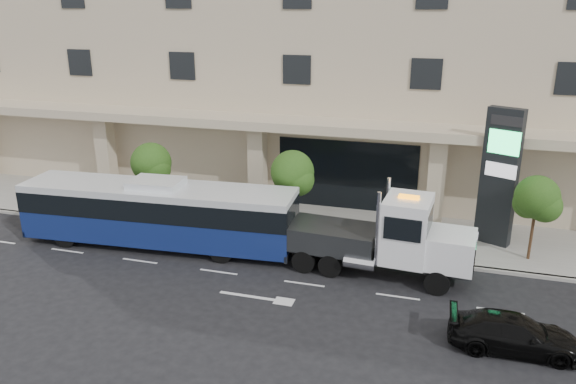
{
  "coord_description": "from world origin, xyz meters",
  "views": [
    {
      "loc": [
        5.44,
        -22.5,
        11.52
      ],
      "look_at": [
        -1.76,
        2.0,
        2.89
      ],
      "focal_mm": 35.0,
      "sensor_mm": 36.0,
      "label": 1
    }
  ],
  "objects_px": {
    "city_bus": "(158,212)",
    "signage_pylon": "(499,177)",
    "tow_truck": "(387,239)",
    "black_sedan": "(514,333)"
  },
  "relations": [
    {
      "from": "tow_truck",
      "to": "black_sedan",
      "type": "bearing_deg",
      "value": -37.62
    },
    {
      "from": "tow_truck",
      "to": "black_sedan",
      "type": "height_order",
      "value": "tow_truck"
    },
    {
      "from": "city_bus",
      "to": "signage_pylon",
      "type": "xyz_separation_m",
      "value": [
        15.87,
        4.69,
        1.83
      ]
    },
    {
      "from": "black_sedan",
      "to": "tow_truck",
      "type": "bearing_deg",
      "value": 46.64
    },
    {
      "from": "city_bus",
      "to": "signage_pylon",
      "type": "relative_size",
      "value": 2.03
    },
    {
      "from": "black_sedan",
      "to": "signage_pylon",
      "type": "relative_size",
      "value": 0.65
    },
    {
      "from": "tow_truck",
      "to": "signage_pylon",
      "type": "bearing_deg",
      "value": 49.72
    },
    {
      "from": "city_bus",
      "to": "signage_pylon",
      "type": "height_order",
      "value": "signage_pylon"
    },
    {
      "from": "city_bus",
      "to": "black_sedan",
      "type": "distance_m",
      "value": 16.82
    },
    {
      "from": "signage_pylon",
      "to": "black_sedan",
      "type": "bearing_deg",
      "value": -63.94
    }
  ]
}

